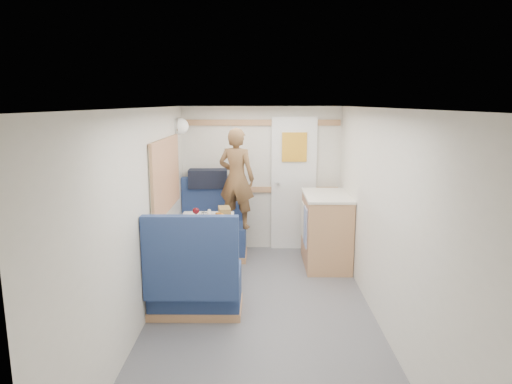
{
  "coord_description": "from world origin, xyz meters",
  "views": [
    {
      "loc": [
        -0.01,
        -4.04,
        2.05
      ],
      "look_at": [
        -0.06,
        0.9,
        1.08
      ],
      "focal_mm": 32.0,
      "sensor_mm": 36.0,
      "label": 1
    }
  ],
  "objects_px": {
    "dinette_table": "(205,234)",
    "salt_grinder": "(209,214)",
    "cheese_block": "(200,227)",
    "tumbler_right": "(204,217)",
    "duffel_bag": "(208,178)",
    "beer_glass": "(218,218)",
    "dome_light": "(181,126)",
    "bread_loaf": "(224,212)",
    "tray": "(216,228)",
    "person": "(237,178)",
    "orange_fruit": "(221,216)",
    "pepper_grinder": "(209,213)",
    "tumbler_left": "(190,223)",
    "wine_glass": "(196,211)",
    "bench_far": "(213,235)",
    "bench_near": "(195,285)",
    "galley_counter": "(326,229)"
  },
  "relations": [
    {
      "from": "dinette_table",
      "to": "dome_light",
      "type": "bearing_deg",
      "value": 114.65
    },
    {
      "from": "cheese_block",
      "to": "tumbler_right",
      "type": "distance_m",
      "value": 0.33
    },
    {
      "from": "tumbler_left",
      "to": "bread_loaf",
      "type": "height_order",
      "value": "bread_loaf"
    },
    {
      "from": "person",
      "to": "orange_fruit",
      "type": "height_order",
      "value": "person"
    },
    {
      "from": "wine_glass",
      "to": "person",
      "type": "bearing_deg",
      "value": 60.97
    },
    {
      "from": "tumbler_right",
      "to": "pepper_grinder",
      "type": "xyz_separation_m",
      "value": [
        0.03,
        0.23,
        -0.01
      ]
    },
    {
      "from": "tray",
      "to": "tumbler_right",
      "type": "xyz_separation_m",
      "value": [
        -0.16,
        0.31,
        0.04
      ]
    },
    {
      "from": "dome_light",
      "to": "tray",
      "type": "bearing_deg",
      "value": -65.25
    },
    {
      "from": "person",
      "to": "pepper_grinder",
      "type": "distance_m",
      "value": 0.68
    },
    {
      "from": "bench_far",
      "to": "bench_near",
      "type": "height_order",
      "value": "same"
    },
    {
      "from": "cheese_block",
      "to": "bread_loaf",
      "type": "xyz_separation_m",
      "value": [
        0.22,
        0.61,
        0.02
      ]
    },
    {
      "from": "person",
      "to": "bread_loaf",
      "type": "relative_size",
      "value": 5.27
    },
    {
      "from": "salt_grinder",
      "to": "bread_loaf",
      "type": "relative_size",
      "value": 0.38
    },
    {
      "from": "tray",
      "to": "cheese_block",
      "type": "distance_m",
      "value": 0.18
    },
    {
      "from": "duffel_bag",
      "to": "salt_grinder",
      "type": "relative_size",
      "value": 5.62
    },
    {
      "from": "duffel_bag",
      "to": "tray",
      "type": "bearing_deg",
      "value": -82.58
    },
    {
      "from": "cheese_block",
      "to": "wine_glass",
      "type": "bearing_deg",
      "value": 104.67
    },
    {
      "from": "beer_glass",
      "to": "pepper_grinder",
      "type": "xyz_separation_m",
      "value": [
        -0.13,
        0.26,
        -0.01
      ]
    },
    {
      "from": "tray",
      "to": "salt_grinder",
      "type": "height_order",
      "value": "salt_grinder"
    },
    {
      "from": "wine_glass",
      "to": "beer_glass",
      "type": "bearing_deg",
      "value": -1.83
    },
    {
      "from": "salt_grinder",
      "to": "bread_loaf",
      "type": "distance_m",
      "value": 0.19
    },
    {
      "from": "duffel_bag",
      "to": "beer_glass",
      "type": "distance_m",
      "value": 1.24
    },
    {
      "from": "person",
      "to": "tumbler_left",
      "type": "xyz_separation_m",
      "value": [
        -0.46,
        -1.0,
        -0.33
      ]
    },
    {
      "from": "tumbler_right",
      "to": "cheese_block",
      "type": "bearing_deg",
      "value": -91.76
    },
    {
      "from": "cheese_block",
      "to": "beer_glass",
      "type": "distance_m",
      "value": 0.35
    },
    {
      "from": "dinette_table",
      "to": "salt_grinder",
      "type": "bearing_deg",
      "value": 76.47
    },
    {
      "from": "person",
      "to": "duffel_bag",
      "type": "height_order",
      "value": "person"
    },
    {
      "from": "person",
      "to": "salt_grinder",
      "type": "relative_size",
      "value": 13.92
    },
    {
      "from": "galley_counter",
      "to": "pepper_grinder",
      "type": "height_order",
      "value": "galley_counter"
    },
    {
      "from": "pepper_grinder",
      "to": "salt_grinder",
      "type": "distance_m",
      "value": 0.04
    },
    {
      "from": "dinette_table",
      "to": "cheese_block",
      "type": "bearing_deg",
      "value": -91.12
    },
    {
      "from": "duffel_bag",
      "to": "tray",
      "type": "height_order",
      "value": "duffel_bag"
    },
    {
      "from": "dome_light",
      "to": "duffel_bag",
      "type": "height_order",
      "value": "dome_light"
    },
    {
      "from": "person",
      "to": "wine_glass",
      "type": "xyz_separation_m",
      "value": [
        -0.42,
        -0.76,
        -0.25
      ]
    },
    {
      "from": "bench_far",
      "to": "orange_fruit",
      "type": "distance_m",
      "value": 1.01
    },
    {
      "from": "person",
      "to": "duffel_bag",
      "type": "distance_m",
      "value": 0.6
    },
    {
      "from": "bench_far",
      "to": "person",
      "type": "relative_size",
      "value": 0.81
    },
    {
      "from": "dome_light",
      "to": "orange_fruit",
      "type": "bearing_deg",
      "value": -55.77
    },
    {
      "from": "tray",
      "to": "orange_fruit",
      "type": "bearing_deg",
      "value": 85.27
    },
    {
      "from": "tray",
      "to": "orange_fruit",
      "type": "distance_m",
      "value": 0.35
    },
    {
      "from": "orange_fruit",
      "to": "dome_light",
      "type": "bearing_deg",
      "value": 124.23
    },
    {
      "from": "dinette_table",
      "to": "tumbler_right",
      "type": "bearing_deg",
      "value": -86.42
    },
    {
      "from": "person",
      "to": "pepper_grinder",
      "type": "height_order",
      "value": "person"
    },
    {
      "from": "orange_fruit",
      "to": "tumbler_left",
      "type": "xyz_separation_m",
      "value": [
        -0.32,
        -0.29,
        -0.0
      ]
    },
    {
      "from": "person",
      "to": "cheese_block",
      "type": "height_order",
      "value": "person"
    },
    {
      "from": "duffel_bag",
      "to": "salt_grinder",
      "type": "xyz_separation_m",
      "value": [
        0.12,
        -0.97,
        -0.26
      ]
    },
    {
      "from": "cheese_block",
      "to": "wine_glass",
      "type": "height_order",
      "value": "wine_glass"
    },
    {
      "from": "cheese_block",
      "to": "tray",
      "type": "bearing_deg",
      "value": 7.34
    },
    {
      "from": "dinette_table",
      "to": "beer_glass",
      "type": "height_order",
      "value": "beer_glass"
    },
    {
      "from": "pepper_grinder",
      "to": "bread_loaf",
      "type": "distance_m",
      "value": 0.19
    }
  ]
}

